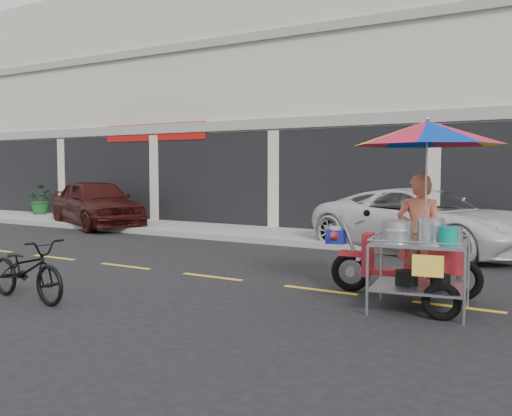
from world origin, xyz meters
The scene contains 9 objects.
ground centered at (0.00, 0.00, 0.00)m, with size 90.00×90.00×0.00m, color black.
sidewalk centered at (0.00, 5.50, 0.07)m, with size 45.00×3.00×0.15m, color gray.
centerline centered at (0.00, 0.00, 0.00)m, with size 42.00×0.10×0.01m, color gold.
maroon_sedan centered at (-9.83, 4.70, 0.75)m, with size 1.78×4.42×1.51m, color black.
white_pickup centered at (0.27, 4.70, 0.70)m, with size 2.31×5.02×1.40m, color silver.
plant_tall centered at (-14.03, 5.92, 0.69)m, with size 0.98×0.85×1.09m, color #18521F.
plant_short centered at (-11.83, 5.92, 0.67)m, with size 0.58×0.58×1.04m, color #18521F.
near_bicycle centered at (-3.18, -2.72, 0.43)m, with size 0.58×1.66×0.87m, color black.
food_vendor_rig centered at (1.52, -0.13, 1.57)m, with size 2.70×2.17×2.50m.
Camera 1 is at (3.60, -7.70, 1.83)m, focal length 40.00 mm.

